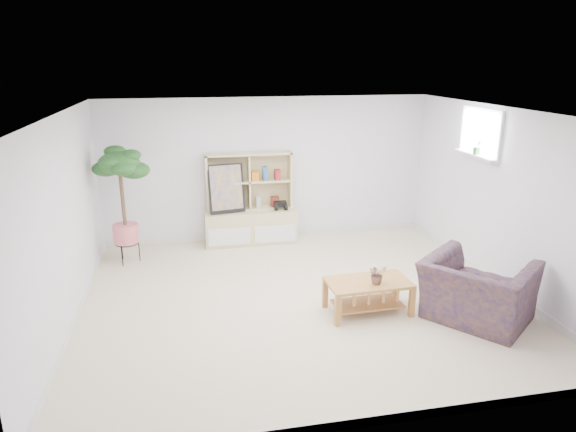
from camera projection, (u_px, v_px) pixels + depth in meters
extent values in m
cube|color=beige|center=(299.00, 298.00, 6.68)|extent=(5.50, 5.00, 0.01)
cube|color=white|center=(301.00, 111.00, 5.98)|extent=(5.50, 5.00, 0.01)
cube|color=white|center=(268.00, 169.00, 8.67)|extent=(5.50, 0.01, 2.40)
cube|color=white|center=(370.00, 299.00, 3.99)|extent=(5.50, 0.01, 2.40)
cube|color=white|center=(64.00, 224.00, 5.81)|extent=(0.01, 5.00, 2.40)
cube|color=white|center=(501.00, 199.00, 6.85)|extent=(0.01, 5.00, 2.40)
cube|color=white|center=(475.00, 155.00, 7.25)|extent=(0.14, 1.00, 0.04)
imported|color=#215E1F|center=(377.00, 274.00, 6.11)|extent=(0.25, 0.23, 0.24)
imported|color=#181848|center=(478.00, 287.00, 6.01)|extent=(1.51, 1.54, 0.86)
imported|color=#194314|center=(477.00, 147.00, 7.19)|extent=(0.15, 0.13, 0.21)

